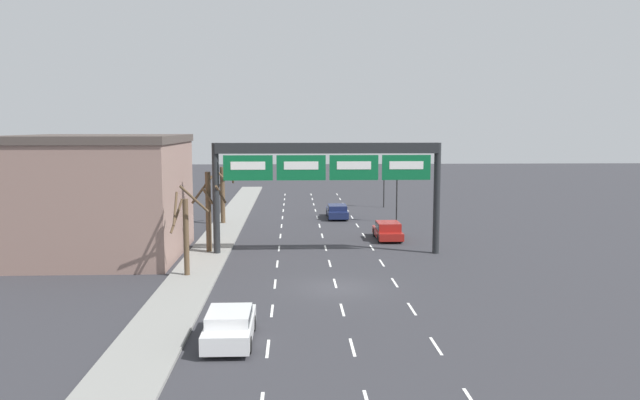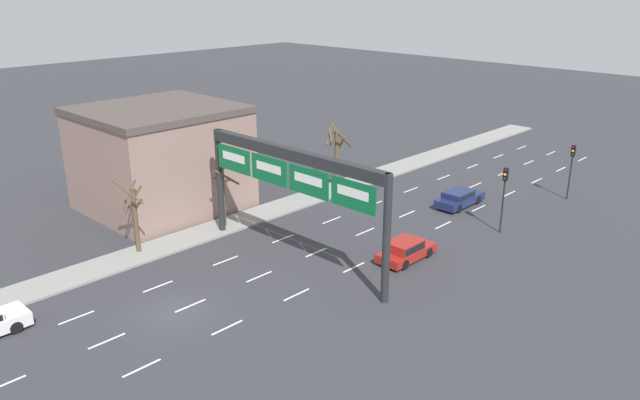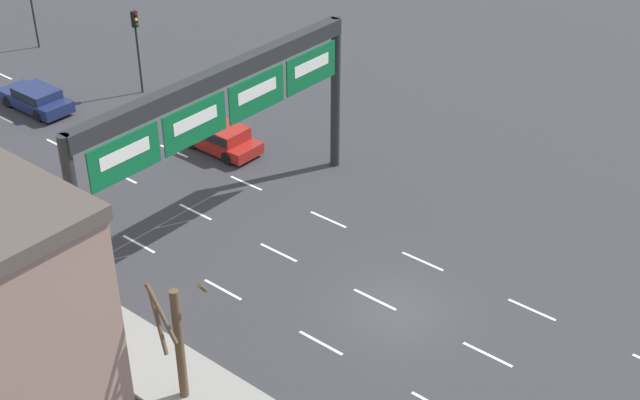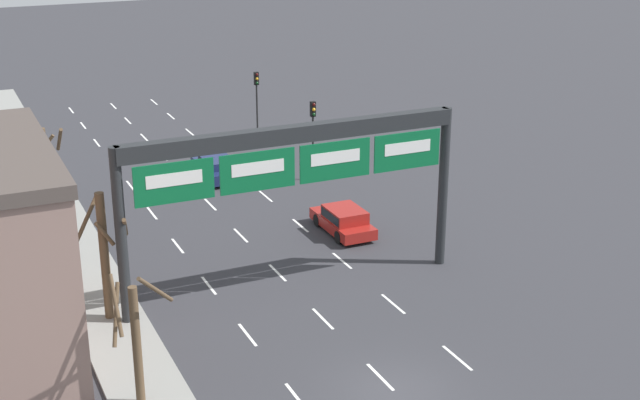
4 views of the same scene
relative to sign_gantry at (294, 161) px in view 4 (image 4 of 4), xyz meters
The scene contains 10 objects.
ground_plane 10.70m from the sign_gantry, 90.00° to the right, with size 220.00×220.00×0.00m, color #333338.
lane_dashes 7.59m from the sign_gantry, 90.00° to the left, with size 6.72×67.00×0.01m.
sign_gantry is the anchor object (origin of this frame).
car_navy 17.45m from the sign_gantry, 83.63° to the left, with size 1.87×4.62×1.29m.
car_red 8.96m from the sign_gantry, 47.22° to the left, with size 1.87×4.29×1.36m.
traffic_light_near_gantry 15.66m from the sign_gantry, 63.05° to the left, with size 0.30×0.35×4.81m.
traffic_light_mid_block 25.38m from the sign_gantry, 73.03° to the left, with size 0.30×0.35×4.57m.
tree_bare_closest 10.91m from the sign_gantry, 143.81° to the right, with size 2.22×2.22×5.26m.
tree_bare_second 8.52m from the sign_gantry, behind, with size 2.36×2.34×5.41m.
tree_bare_third 16.00m from the sign_gantry, 122.55° to the left, with size 1.92×1.87×5.38m.
Camera 4 is at (-13.71, -23.80, 17.09)m, focal length 50.00 mm.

